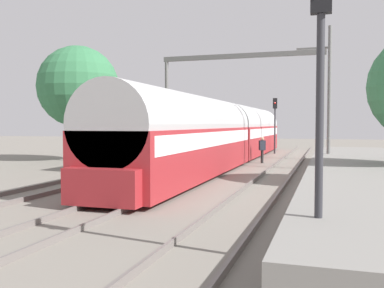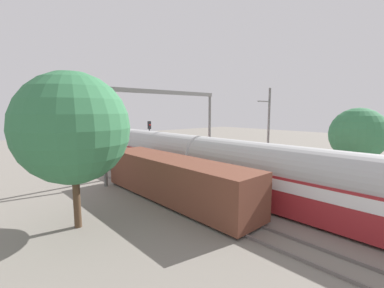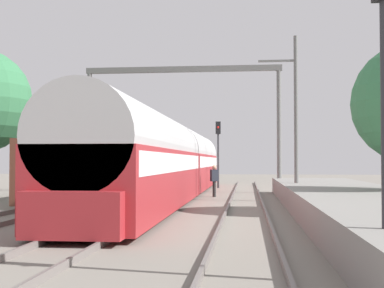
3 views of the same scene
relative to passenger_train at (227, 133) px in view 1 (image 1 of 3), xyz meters
The scene contains 13 objects.
ground 10.58m from the passenger_train, 90.00° to the right, with size 120.00×120.00×0.00m, color slate.
track_far_west 11.28m from the passenger_train, 110.82° to the right, with size 1.51×60.00×0.16m.
track_west 10.57m from the passenger_train, 90.00° to the right, with size 1.52×60.00×0.16m.
track_east 11.28m from the passenger_train, 69.18° to the right, with size 1.51×60.00×0.16m.
platform 11.54m from the passenger_train, 47.22° to the right, with size 4.40×28.00×0.90m.
passenger_train is the anchor object (origin of this frame).
freight_car 4.27m from the passenger_train, 158.92° to the right, with size 2.80×13.00×2.70m.
person_crossing 2.52m from the passenger_train, 18.33° to the left, with size 0.47×0.41×1.73m.
railway_signal_near 20.63m from the passenger_train, 72.56° to the right, with size 0.36×0.30×5.38m.
railway_signal_far 10.52m from the passenger_train, 79.44° to the left, with size 0.36×0.30×4.81m.
catenary_gantry 5.90m from the passenger_train, 90.00° to the left, with size 12.31×0.28×7.86m.
catenary_pole_east_mid 7.06m from the passenger_train, 20.10° to the right, with size 1.90×0.20×8.00m.
tree_west_background 10.76m from the passenger_train, behind, with size 5.58×5.58×7.94m.
Camera 1 is at (6.31, -17.14, 2.56)m, focal length 40.35 mm.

